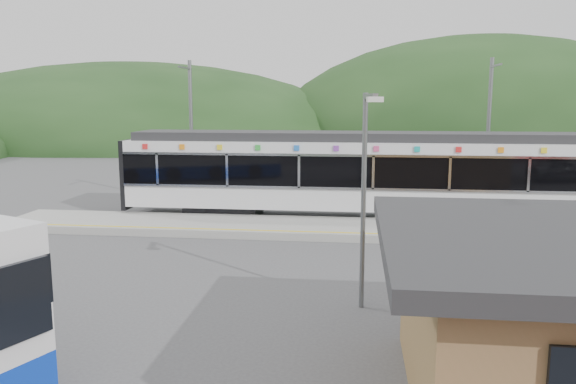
# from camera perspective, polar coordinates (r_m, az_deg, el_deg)

# --- Properties ---
(ground) EXTENTS (120.00, 120.00, 0.00)m
(ground) POSITION_cam_1_polar(r_m,az_deg,el_deg) (18.83, 3.68, -6.38)
(ground) COLOR #4C4C4F
(ground) RESTS_ON ground
(hills) EXTENTS (146.00, 149.00, 26.00)m
(hills) POSITION_cam_1_polar(r_m,az_deg,el_deg) (24.50, 19.04, -3.21)
(hills) COLOR #1E3D19
(hills) RESTS_ON ground
(platform) EXTENTS (26.00, 3.20, 0.30)m
(platform) POSITION_cam_1_polar(r_m,az_deg,el_deg) (21.99, 4.17, -3.71)
(platform) COLOR #9E9E99
(platform) RESTS_ON ground
(yellow_line) EXTENTS (26.00, 0.10, 0.01)m
(yellow_line) POSITION_cam_1_polar(r_m,az_deg,el_deg) (20.69, 4.00, -4.09)
(yellow_line) COLOR yellow
(yellow_line) RESTS_ON platform
(train) EXTENTS (20.44, 3.01, 3.74)m
(train) POSITION_cam_1_polar(r_m,az_deg,el_deg) (24.30, 7.40, 2.06)
(train) COLOR black
(train) RESTS_ON ground
(catenary_mast_west) EXTENTS (0.18, 1.80, 7.00)m
(catenary_mast_west) POSITION_cam_1_polar(r_m,az_deg,el_deg) (27.88, -9.82, 6.18)
(catenary_mast_west) COLOR slate
(catenary_mast_west) RESTS_ON ground
(catenary_mast_east) EXTENTS (0.18, 1.80, 7.00)m
(catenary_mast_east) POSITION_cam_1_polar(r_m,az_deg,el_deg) (27.38, 19.68, 5.73)
(catenary_mast_east) COLOR slate
(catenary_mast_east) RESTS_ON ground
(lamp_post) EXTENTS (0.38, 0.98, 5.25)m
(lamp_post) POSITION_cam_1_polar(r_m,az_deg,el_deg) (13.44, 7.72, 1.01)
(lamp_post) COLOR slate
(lamp_post) RESTS_ON ground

